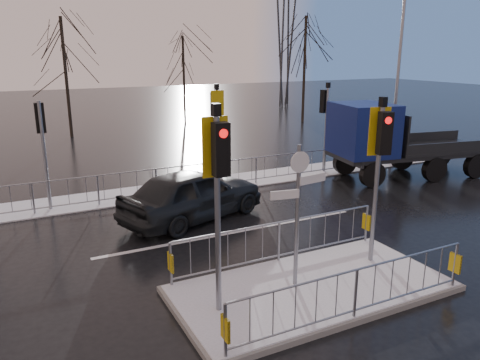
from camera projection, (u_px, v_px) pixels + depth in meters
name	position (u px, v px, depth m)	size (l,w,h in m)	color
ground	(311.00, 291.00, 10.13)	(120.00, 120.00, 0.00)	black
snow_verge	(178.00, 189.00, 17.53)	(30.00, 2.00, 0.04)	white
lane_markings	(321.00, 298.00, 9.85)	(8.00, 11.38, 0.01)	silver
traffic_island	(311.00, 274.00, 10.03)	(6.00, 3.04, 4.15)	slate
far_kerb_fixtures	(189.00, 165.00, 16.95)	(18.00, 0.65, 3.83)	gray
car_far_lane	(193.00, 194.00, 14.27)	(1.89, 4.71, 1.60)	black
flatbed_truck	(383.00, 139.00, 18.64)	(6.91, 3.49, 3.06)	black
tree_far_a	(64.00, 54.00, 26.90)	(3.75, 3.75, 7.08)	black
tree_far_b	(183.00, 63.00, 32.26)	(3.25, 3.25, 6.14)	black
tree_far_c	(305.00, 49.00, 32.90)	(4.00, 4.00, 7.55)	black
street_lamp_right	(400.00, 65.00, 20.86)	(1.25, 0.18, 8.00)	gray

